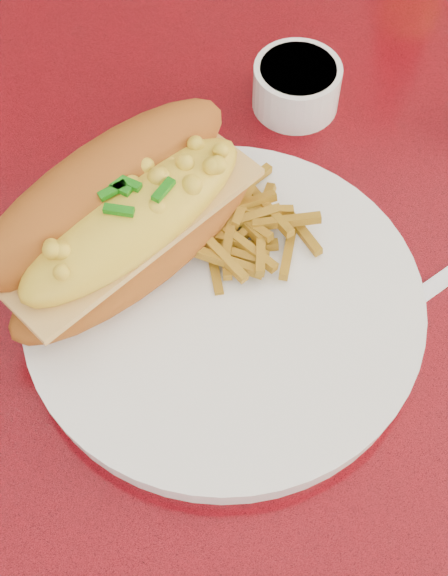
{
  "coord_description": "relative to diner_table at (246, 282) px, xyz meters",
  "views": [
    {
      "loc": [
        -0.07,
        -0.45,
        1.33
      ],
      "look_at": [
        -0.04,
        -0.13,
        0.81
      ],
      "focal_mm": 50.0,
      "sensor_mm": 36.0,
      "label": 1
    }
  ],
  "objects": [
    {
      "name": "ground",
      "position": [
        0.0,
        0.0,
        -0.61
      ],
      "size": [
        8.0,
        8.0,
        0.0
      ],
      "primitive_type": "plane",
      "color": "beige",
      "rests_on": "ground"
    },
    {
      "name": "diner_table",
      "position": [
        0.0,
        0.0,
        0.0
      ],
      "size": [
        1.23,
        0.83,
        0.77
      ],
      "color": "red",
      "rests_on": "ground"
    },
    {
      "name": "booth_bench_far",
      "position": [
        0.0,
        0.81,
        -0.32
      ],
      "size": [
        1.2,
        0.51,
        0.9
      ],
      "color": "maroon",
      "rests_on": "ground"
    },
    {
      "name": "dinner_plate",
      "position": [
        -0.04,
        -0.13,
        0.17
      ],
      "size": [
        0.39,
        0.39,
        0.02
      ],
      "rotation": [
        0.0,
        0.0,
        0.28
      ],
      "color": "white",
      "rests_on": "diner_table"
    },
    {
      "name": "mac_hoagie",
      "position": [
        -0.11,
        -0.07,
        0.23
      ],
      "size": [
        0.26,
        0.24,
        0.11
      ],
      "rotation": [
        0.0,
        0.0,
        0.67
      ],
      "color": "#AA591B",
      "rests_on": "dinner_plate"
    },
    {
      "name": "fries_pile",
      "position": [
        -0.01,
        -0.07,
        0.2
      ],
      "size": [
        0.13,
        0.12,
        0.03
      ],
      "primitive_type": null,
      "rotation": [
        0.0,
        0.0,
        0.42
      ],
      "color": "#BE8C20",
      "rests_on": "dinner_plate"
    },
    {
      "name": "fork",
      "position": [
        0.02,
        -0.08,
        0.18
      ],
      "size": [
        0.08,
        0.12,
        0.0
      ],
      "rotation": [
        0.0,
        0.0,
        2.17
      ],
      "color": "silver",
      "rests_on": "dinner_plate"
    },
    {
      "name": "gravy_ramekin",
      "position": [
        0.05,
        0.09,
        0.19
      ],
      "size": [
        0.1,
        0.1,
        0.05
      ],
      "rotation": [
        0.0,
        0.0,
        -0.19
      ],
      "color": "white",
      "rests_on": "diner_table"
    }
  ]
}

